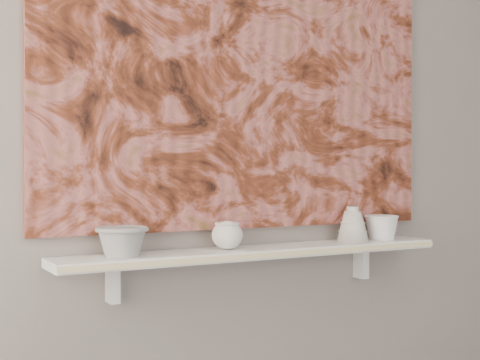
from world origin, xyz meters
TOP-DOWN VIEW (x-y plane):
  - wall_back at (0.00, 1.60)m, footprint 3.60×0.00m
  - shelf at (0.00, 1.51)m, footprint 1.40×0.18m
  - shelf_stripe at (0.00, 1.41)m, footprint 1.40×0.01m
  - bracket_left at (-0.49, 1.57)m, footprint 0.03×0.06m
  - bracket_right at (0.49, 1.57)m, footprint 0.03×0.06m
  - painting at (0.00, 1.59)m, footprint 1.50×0.02m
  - house_motif at (0.45, 1.57)m, footprint 0.09×0.00m
  - bowl_grey at (-0.48, 1.51)m, footprint 0.20×0.20m
  - cup_cream at (-0.12, 1.51)m, footprint 0.13×0.13m
  - bell_vessel at (0.40, 1.51)m, footprint 0.12×0.12m
  - bowl_white at (0.53, 1.51)m, footprint 0.16×0.16m

SIDE VIEW (x-z plane):
  - bracket_left at x=-0.49m, z-range 0.78..0.90m
  - bracket_right at x=0.49m, z-range 0.78..0.90m
  - shelf at x=0.00m, z-range 0.90..0.93m
  - shelf_stripe at x=0.00m, z-range 0.91..0.92m
  - bowl_white at x=0.53m, z-range 0.93..1.02m
  - bowl_grey at x=-0.48m, z-range 0.93..1.02m
  - cup_cream at x=-0.12m, z-range 0.93..1.02m
  - bell_vessel at x=0.40m, z-range 0.93..1.06m
  - house_motif at x=0.45m, z-range 1.19..1.27m
  - wall_back at x=0.00m, z-range -0.45..3.15m
  - painting at x=0.00m, z-range 0.99..2.09m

